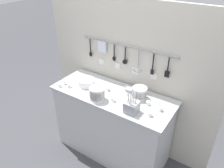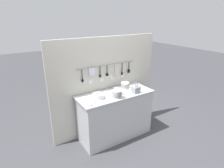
{
  "view_description": "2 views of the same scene",
  "coord_description": "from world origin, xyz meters",
  "px_view_note": "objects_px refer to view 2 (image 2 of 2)",
  "views": [
    {
      "loc": [
        1.1,
        -1.67,
        2.2
      ],
      "look_at": [
        0.02,
        -0.03,
        1.02
      ],
      "focal_mm": 35.0,
      "sensor_mm": 36.0,
      "label": 1
    },
    {
      "loc": [
        -1.67,
        -2.56,
        2.2
      ],
      "look_at": [
        -0.04,
        0.04,
        1.05
      ],
      "focal_mm": 30.0,
      "sensor_mm": 36.0,
      "label": 2
    }
  ],
  "objects_px": {
    "cutlery_caddy": "(136,90)",
    "cup_centre": "(133,87)",
    "bowl_stack_tall_left": "(117,94)",
    "cup_mid_row": "(95,102)",
    "cup_by_caddy": "(130,89)",
    "cup_edge_near": "(136,86)",
    "cup_front_left": "(139,86)",
    "cup_edge_far": "(142,89)",
    "steel_mixing_bowl": "(116,88)",
    "plate_stack": "(98,96)",
    "cup_front_right": "(89,103)",
    "bowl_stack_short_front": "(125,86)",
    "cup_beside_plates": "(123,93)",
    "cup_back_left": "(111,93)",
    "cup_back_right": "(91,105)"
  },
  "relations": [
    {
      "from": "steel_mixing_bowl",
      "to": "cutlery_caddy",
      "type": "xyz_separation_m",
      "value": [
        0.2,
        -0.32,
        0.04
      ]
    },
    {
      "from": "cup_front_left",
      "to": "cup_edge_near",
      "type": "bearing_deg",
      "value": 117.51
    },
    {
      "from": "bowl_stack_tall_left",
      "to": "cup_beside_plates",
      "type": "xyz_separation_m",
      "value": [
        0.16,
        0.06,
        -0.05
      ]
    },
    {
      "from": "bowl_stack_short_front",
      "to": "cup_edge_far",
      "type": "height_order",
      "value": "bowl_stack_short_front"
    },
    {
      "from": "steel_mixing_bowl",
      "to": "cup_back_right",
      "type": "xyz_separation_m",
      "value": [
        -0.72,
        -0.37,
        0.0
      ]
    },
    {
      "from": "cup_edge_near",
      "to": "cup_centre",
      "type": "bearing_deg",
      "value": -165.02
    },
    {
      "from": "cup_edge_near",
      "to": "cup_mid_row",
      "type": "relative_size",
      "value": 1.0
    },
    {
      "from": "cup_back_left",
      "to": "bowl_stack_tall_left",
      "type": "bearing_deg",
      "value": -89.55
    },
    {
      "from": "bowl_stack_tall_left",
      "to": "cup_back_left",
      "type": "height_order",
      "value": "bowl_stack_tall_left"
    },
    {
      "from": "cup_front_left",
      "to": "cup_mid_row",
      "type": "height_order",
      "value": "same"
    },
    {
      "from": "plate_stack",
      "to": "cup_front_left",
      "type": "relative_size",
      "value": 4.67
    },
    {
      "from": "plate_stack",
      "to": "cup_by_caddy",
      "type": "bearing_deg",
      "value": -0.54
    },
    {
      "from": "bowl_stack_short_front",
      "to": "plate_stack",
      "type": "height_order",
      "value": "bowl_stack_short_front"
    },
    {
      "from": "cutlery_caddy",
      "to": "cup_centre",
      "type": "bearing_deg",
      "value": 66.28
    },
    {
      "from": "plate_stack",
      "to": "cup_mid_row",
      "type": "height_order",
      "value": "plate_stack"
    },
    {
      "from": "cup_beside_plates",
      "to": "cup_edge_near",
      "type": "height_order",
      "value": "same"
    },
    {
      "from": "cup_back_right",
      "to": "cup_back_left",
      "type": "xyz_separation_m",
      "value": [
        0.51,
        0.24,
        0.0
      ]
    },
    {
      "from": "steel_mixing_bowl",
      "to": "cup_centre",
      "type": "bearing_deg",
      "value": -24.3
    },
    {
      "from": "cutlery_caddy",
      "to": "cup_mid_row",
      "type": "height_order",
      "value": "cutlery_caddy"
    },
    {
      "from": "cup_edge_near",
      "to": "cup_front_left",
      "type": "bearing_deg",
      "value": -62.49
    },
    {
      "from": "cup_by_caddy",
      "to": "cup_centre",
      "type": "xyz_separation_m",
      "value": [
        0.09,
        0.06,
        0.0
      ]
    },
    {
      "from": "bowl_stack_short_front",
      "to": "cup_front_right",
      "type": "height_order",
      "value": "bowl_stack_short_front"
    },
    {
      "from": "steel_mixing_bowl",
      "to": "cup_by_caddy",
      "type": "xyz_separation_m",
      "value": [
        0.19,
        -0.18,
        0.0
      ]
    },
    {
      "from": "plate_stack",
      "to": "steel_mixing_bowl",
      "type": "height_order",
      "value": "plate_stack"
    },
    {
      "from": "cup_front_left",
      "to": "cup_by_caddy",
      "type": "distance_m",
      "value": 0.24
    },
    {
      "from": "bowl_stack_tall_left",
      "to": "cup_front_left",
      "type": "bearing_deg",
      "value": 16.21
    },
    {
      "from": "bowl_stack_tall_left",
      "to": "cup_front_right",
      "type": "distance_m",
      "value": 0.51
    },
    {
      "from": "cup_back_right",
      "to": "cup_edge_far",
      "type": "height_order",
      "value": "same"
    },
    {
      "from": "bowl_stack_short_front",
      "to": "cup_mid_row",
      "type": "distance_m",
      "value": 0.81
    },
    {
      "from": "bowl_stack_short_front",
      "to": "cup_edge_far",
      "type": "xyz_separation_m",
      "value": [
        0.23,
        -0.22,
        -0.04
      ]
    },
    {
      "from": "bowl_stack_short_front",
      "to": "cup_back_left",
      "type": "distance_m",
      "value": 0.37
    },
    {
      "from": "cup_beside_plates",
      "to": "cup_back_right",
      "type": "bearing_deg",
      "value": -171.63
    },
    {
      "from": "bowl_stack_tall_left",
      "to": "cup_by_caddy",
      "type": "distance_m",
      "value": 0.43
    },
    {
      "from": "cup_beside_plates",
      "to": "cup_by_caddy",
      "type": "xyz_separation_m",
      "value": [
        0.24,
        0.09,
        0.0
      ]
    },
    {
      "from": "bowl_stack_tall_left",
      "to": "cup_mid_row",
      "type": "xyz_separation_m",
      "value": [
        -0.41,
        0.02,
        -0.05
      ]
    },
    {
      "from": "bowl_stack_tall_left",
      "to": "cup_by_caddy",
      "type": "height_order",
      "value": "bowl_stack_tall_left"
    },
    {
      "from": "bowl_stack_tall_left",
      "to": "cutlery_caddy",
      "type": "relative_size",
      "value": 0.6
    },
    {
      "from": "plate_stack",
      "to": "cup_edge_far",
      "type": "bearing_deg",
      "value": -7.04
    },
    {
      "from": "cup_front_right",
      "to": "steel_mixing_bowl",
      "type": "bearing_deg",
      "value": 22.94
    },
    {
      "from": "bowl_stack_short_front",
      "to": "steel_mixing_bowl",
      "type": "bearing_deg",
      "value": 156.45
    },
    {
      "from": "bowl_stack_short_front",
      "to": "cup_back_right",
      "type": "height_order",
      "value": "bowl_stack_short_front"
    },
    {
      "from": "bowl_stack_short_front",
      "to": "cup_beside_plates",
      "type": "bearing_deg",
      "value": -133.97
    },
    {
      "from": "cutlery_caddy",
      "to": "cup_edge_far",
      "type": "distance_m",
      "value": 0.19
    },
    {
      "from": "cup_by_caddy",
      "to": "cup_front_right",
      "type": "distance_m",
      "value": 0.91
    },
    {
      "from": "steel_mixing_bowl",
      "to": "cup_edge_far",
      "type": "height_order",
      "value": "cup_edge_far"
    },
    {
      "from": "bowl_stack_tall_left",
      "to": "plate_stack",
      "type": "relative_size",
      "value": 0.82
    },
    {
      "from": "cutlery_caddy",
      "to": "cup_beside_plates",
      "type": "bearing_deg",
      "value": 168.44
    },
    {
      "from": "cutlery_caddy",
      "to": "cup_by_caddy",
      "type": "xyz_separation_m",
      "value": [
        -0.01,
        0.14,
        -0.04
      ]
    },
    {
      "from": "cup_front_left",
      "to": "cup_by_caddy",
      "type": "height_order",
      "value": "same"
    },
    {
      "from": "steel_mixing_bowl",
      "to": "cup_mid_row",
      "type": "bearing_deg",
      "value": -152.48
    }
  ]
}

